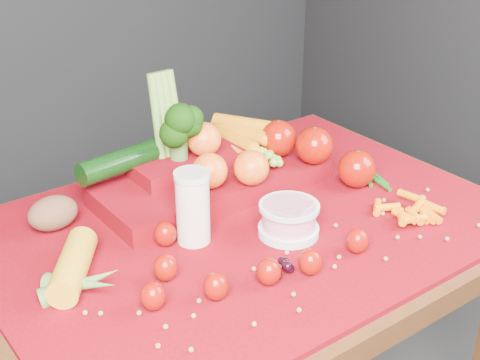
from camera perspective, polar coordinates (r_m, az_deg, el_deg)
table at (r=1.44m, az=0.48°, el=-7.22°), size 1.10×0.80×0.75m
red_cloth at (r=1.39m, az=0.49°, el=-3.76°), size 1.05×0.75×0.01m
milk_glass at (r=1.29m, az=-4.06°, el=-2.12°), size 0.07×0.07×0.15m
yogurt_bowl at (r=1.33m, az=4.19°, el=-3.28°), size 0.12×0.12×0.07m
strawberry_scatter at (r=1.20m, az=-0.43°, el=-7.13°), size 0.44×0.28×0.05m
dark_grape_cluster at (r=1.22m, az=3.40°, el=-7.60°), size 0.06×0.05×0.03m
soybean_scatter at (r=1.25m, az=6.05°, el=-7.04°), size 0.84×0.24×0.01m
corn_ear at (r=1.21m, az=-13.64°, el=-8.18°), size 0.25×0.26×0.06m
potato at (r=1.40m, az=-15.68°, el=-2.74°), size 0.10×0.08×0.07m
baby_carrot_pile at (r=1.45m, az=13.97°, el=-2.32°), size 0.17×0.18×0.03m
green_bean_pile at (r=1.59m, az=10.83°, el=0.30°), size 0.14×0.12×0.01m
produce_mound at (r=1.49m, az=-1.41°, el=1.38°), size 0.60×0.36×0.27m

